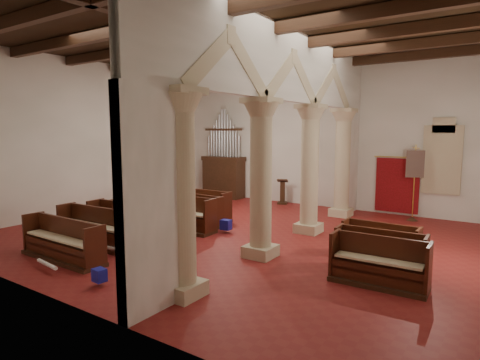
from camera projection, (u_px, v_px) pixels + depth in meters
name	position (u px, v px, depth m)	size (l,w,h in m)	color
floor	(236.00, 234.00, 12.67)	(14.00, 14.00, 0.00)	maroon
ceiling	(236.00, 38.00, 11.93)	(14.00, 14.00, 0.00)	black
wall_back	(315.00, 137.00, 17.24)	(14.00, 0.02, 6.00)	white
wall_front	(51.00, 145.00, 7.35)	(14.00, 0.02, 6.00)	white
wall_left	(93.00, 137.00, 16.16)	(0.02, 12.00, 6.00)	white
ceiling_beams	(236.00, 44.00, 11.95)	(13.80, 11.80, 0.30)	#3A1F12
arcade	(289.00, 120.00, 11.23)	(0.90, 11.90, 6.00)	#BDB38D
window_back	(442.00, 160.00, 14.56)	(1.00, 0.03, 2.20)	#306C54
pipe_organ	(223.00, 169.00, 19.52)	(2.10, 0.85, 4.40)	#3A1F12
lectern	(282.00, 193.00, 17.83)	(0.56, 0.60, 1.15)	#351B11
dossal_curtain	(397.00, 185.00, 15.47)	(1.80, 0.07, 2.17)	maroon
processional_banner	(413.00, 198.00, 14.52)	(0.58, 0.74, 2.76)	#3A1F12
hymnal_box_a	(99.00, 275.00, 8.45)	(0.28, 0.22, 0.28)	navy
hymnal_box_b	(115.00, 242.00, 10.91)	(0.31, 0.25, 0.31)	#162A97
hymnal_box_c	(226.00, 225.00, 12.85)	(0.32, 0.26, 0.32)	navy
tube_heater_a	(47.00, 264.00, 9.37)	(0.09, 0.09, 0.91)	white
tube_heater_b	(115.00, 249.00, 10.56)	(0.10, 0.10, 0.98)	white
nave_pew_0	(63.00, 246.00, 10.16)	(2.77, 0.73, 1.04)	#3A1F12
nave_pew_1	(96.00, 233.00, 11.38)	(2.80, 0.82, 1.09)	#3A1F12
nave_pew_2	(131.00, 230.00, 11.77)	(3.14, 0.94, 1.13)	#3A1F12
nave_pew_3	(148.00, 225.00, 12.52)	(2.99, 0.69, 1.02)	#3A1F12
nave_pew_4	(173.00, 218.00, 13.31)	(3.12, 0.88, 1.13)	#3A1F12
nave_pew_5	(185.00, 213.00, 14.17)	(3.09, 0.83, 1.06)	#3A1F12
nave_pew_6	(192.00, 209.00, 14.87)	(3.21, 0.84, 1.11)	#3A1F12
aisle_pew_0	(378.00, 269.00, 8.47)	(2.01, 0.73, 1.04)	#3A1F12
aisle_pew_1	(379.00, 260.00, 9.14)	(2.00, 0.73, 1.01)	#3A1F12
aisle_pew_2	(380.00, 249.00, 10.01)	(1.87, 0.72, 0.97)	#3A1F12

